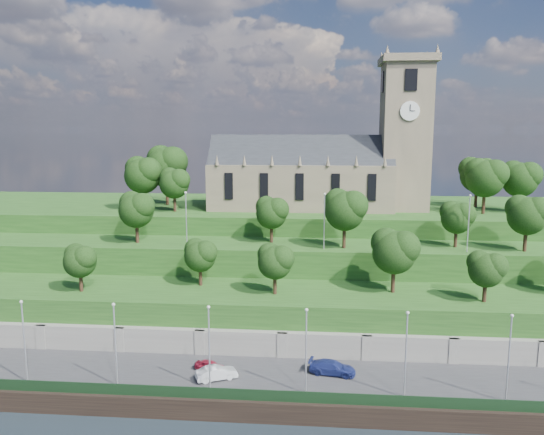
# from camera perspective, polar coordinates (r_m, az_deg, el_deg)

# --- Properties ---
(ground) EXTENTS (320.00, 320.00, 0.00)m
(ground) POSITION_cam_1_polar(r_m,az_deg,el_deg) (56.55, 5.72, -21.37)
(ground) COLOR black
(ground) RESTS_ON ground
(promenade) EXTENTS (160.00, 12.00, 2.00)m
(promenade) POSITION_cam_1_polar(r_m,az_deg,el_deg) (61.32, 5.66, -17.70)
(promenade) COLOR #2D2D30
(promenade) RESTS_ON ground
(quay_wall) EXTENTS (160.00, 0.50, 2.20)m
(quay_wall) POSITION_cam_1_polar(r_m,az_deg,el_deg) (55.95, 5.74, -20.42)
(quay_wall) COLOR black
(quay_wall) RESTS_ON ground
(fence) EXTENTS (160.00, 0.10, 1.20)m
(fence) POSITION_cam_1_polar(r_m,az_deg,el_deg) (55.80, 5.76, -18.76)
(fence) COLOR black
(fence) RESTS_ON promenade
(retaining_wall) EXTENTS (160.00, 2.10, 5.00)m
(retaining_wall) POSITION_cam_1_polar(r_m,az_deg,el_deg) (66.08, 5.61, -14.18)
(retaining_wall) COLOR slate
(retaining_wall) RESTS_ON ground
(embankment_lower) EXTENTS (160.00, 12.00, 8.00)m
(embankment_lower) POSITION_cam_1_polar(r_m,az_deg,el_deg) (71.11, 5.57, -11.13)
(embankment_lower) COLOR #1E4517
(embankment_lower) RESTS_ON ground
(embankment_upper) EXTENTS (160.00, 10.00, 12.00)m
(embankment_upper) POSITION_cam_1_polar(r_m,az_deg,el_deg) (80.92, 5.50, -7.08)
(embankment_upper) COLOR #1E4517
(embankment_upper) RESTS_ON ground
(hilltop) EXTENTS (160.00, 32.00, 15.00)m
(hilltop) POSITION_cam_1_polar(r_m,az_deg,el_deg) (100.91, 5.39, -2.89)
(hilltop) COLOR #1E4517
(hilltop) RESTS_ON ground
(church) EXTENTS (38.60, 12.35, 27.60)m
(church) POSITION_cam_1_polar(r_m,az_deg,el_deg) (94.83, 6.03, 5.49)
(church) COLOR #6A5D4A
(church) RESTS_ON hilltop
(trees_lower) EXTENTS (67.21, 8.28, 8.40)m
(trees_lower) POSITION_cam_1_polar(r_m,az_deg,el_deg) (68.78, 7.46, -4.23)
(trees_lower) COLOR black
(trees_lower) RESTS_ON embankment_lower
(trees_upper) EXTENTS (62.11, 8.24, 8.61)m
(trees_upper) POSITION_cam_1_polar(r_m,az_deg,el_deg) (77.51, 7.54, 0.72)
(trees_upper) COLOR black
(trees_upper) RESTS_ON embankment_upper
(trees_hilltop) EXTENTS (71.52, 15.58, 11.13)m
(trees_hilltop) POSITION_cam_1_polar(r_m,az_deg,el_deg) (93.94, 4.10, 4.87)
(trees_hilltop) COLOR black
(trees_hilltop) RESTS_ON hilltop
(lamp_posts_promenade) EXTENTS (60.36, 0.36, 9.20)m
(lamp_posts_promenade) POSITION_cam_1_polar(r_m,az_deg,el_deg) (55.51, 3.69, -13.59)
(lamp_posts_promenade) COLOR #B2B2B7
(lamp_posts_promenade) RESTS_ON promenade
(lamp_posts_upper) EXTENTS (40.36, 0.36, 8.13)m
(lamp_posts_upper) POSITION_cam_1_polar(r_m,az_deg,el_deg) (75.61, 5.65, 0.06)
(lamp_posts_upper) COLOR #B2B2B7
(lamp_posts_upper) RESTS_ON embankment_upper
(car_left) EXTENTS (3.64, 2.18, 1.16)m
(car_left) POSITION_cam_1_polar(r_m,az_deg,el_deg) (62.57, -6.73, -15.53)
(car_left) COLOR maroon
(car_left) RESTS_ON promenade
(car_middle) EXTENTS (4.76, 3.29, 1.49)m
(car_middle) POSITION_cam_1_polar(r_m,az_deg,el_deg) (60.42, -5.99, -16.29)
(car_middle) COLOR #B3B5B8
(car_middle) RESTS_ON promenade
(car_right) EXTENTS (5.50, 3.01, 1.51)m
(car_right) POSITION_cam_1_polar(r_m,az_deg,el_deg) (61.68, 6.50, -15.73)
(car_right) COLOR navy
(car_right) RESTS_ON promenade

